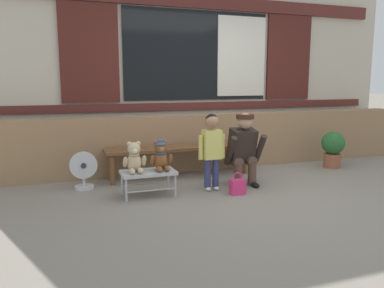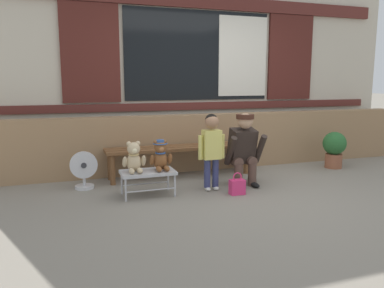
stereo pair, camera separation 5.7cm
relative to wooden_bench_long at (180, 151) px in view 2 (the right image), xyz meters
The scene contains 12 objects.
ground_plane 1.25m from the wooden_bench_long, 62.28° to the right, with size 60.00×60.00×0.00m, color gray.
brick_low_wall 0.67m from the wooden_bench_long, 33.23° to the left, with size 6.96×0.25×0.85m, color #997551.
shop_facade 1.78m from the wooden_bench_long, 57.55° to the left, with size 7.10×0.26×3.63m.
wooden_bench_long is the anchor object (origin of this frame).
small_display_bench 0.99m from the wooden_bench_long, 130.13° to the right, with size 0.64×0.36×0.30m.
teddy_bear_plain 1.09m from the wooden_bench_long, 136.63° to the right, with size 0.28×0.26×0.36m.
teddy_bear_with_hat 0.89m from the wooden_bench_long, 122.26° to the right, with size 0.28×0.27×0.36m.
child_standing 0.83m from the wooden_bench_long, 77.90° to the right, with size 0.35×0.18×0.96m.
adult_crouching 0.95m from the wooden_bench_long, 45.96° to the right, with size 0.50×0.49×0.95m.
handbag_on_ground 1.16m from the wooden_bench_long, 69.43° to the right, with size 0.18×0.11×0.27m.
potted_plant 2.46m from the wooden_bench_long, ahead, with size 0.36×0.36×0.57m.
floor_fan 1.36m from the wooden_bench_long, behind, with size 0.34×0.24×0.48m.
Camera 2 is at (-2.11, -4.03, 1.36)m, focal length 35.71 mm.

